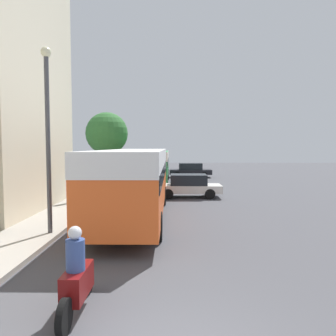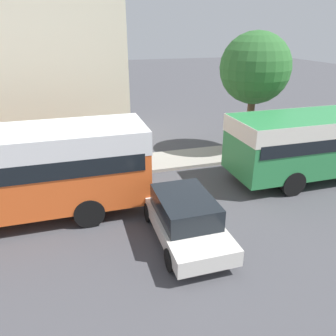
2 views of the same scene
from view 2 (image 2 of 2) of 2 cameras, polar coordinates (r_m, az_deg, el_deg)
building_midblock at (r=18.75m, az=-23.52°, el=23.60°), size 6.69×8.56×13.46m
car_crossing at (r=10.07m, az=2.90°, el=-8.48°), size 4.13×1.87×1.46m
pedestrian_near_curb at (r=15.50m, az=-16.15°, el=3.25°), size 0.37×0.37×1.65m
street_tree at (r=16.82m, az=14.91°, el=16.38°), size 3.38×3.38×5.82m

